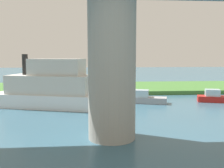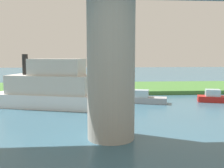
# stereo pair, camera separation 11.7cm
# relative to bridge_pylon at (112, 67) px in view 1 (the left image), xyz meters

# --- Properties ---
(ground_plane) EXTENTS (160.00, 160.00, 0.00)m
(ground_plane) POSITION_rel_bridge_pylon_xyz_m (0.72, -16.09, -4.22)
(ground_plane) COLOR #386075
(grassy_bank) EXTENTS (80.00, 12.00, 0.50)m
(grassy_bank) POSITION_rel_bridge_pylon_xyz_m (0.72, -22.09, -3.97)
(grassy_bank) COLOR #427533
(grassy_bank) RESTS_ON ground
(bridge_pylon) EXTENTS (2.76, 2.76, 8.43)m
(bridge_pylon) POSITION_rel_bridge_pylon_xyz_m (0.00, 0.00, 0.00)
(bridge_pylon) COLOR #9E998E
(bridge_pylon) RESTS_ON ground
(person_on_bank) EXTENTS (0.39, 0.39, 1.39)m
(person_on_bank) POSITION_rel_bridge_pylon_xyz_m (-2.04, -17.73, -3.02)
(person_on_bank) COLOR #2D334C
(person_on_bank) RESTS_ON grassy_bank
(mooring_post) EXTENTS (0.20, 0.20, 0.97)m
(mooring_post) POSITION_rel_bridge_pylon_xyz_m (-2.48, -16.52, -3.23)
(mooring_post) COLOR brown
(mooring_post) RESTS_ON grassy_bank
(houseboat_blue) EXTENTS (10.35, 5.90, 5.02)m
(houseboat_blue) POSITION_rel_bridge_pylon_xyz_m (5.30, -9.74, -2.36)
(houseboat_blue) COLOR white
(houseboat_blue) RESTS_ON ground
(skiff_small) EXTENTS (4.26, 2.59, 1.34)m
(skiff_small) POSITION_rel_bridge_pylon_xyz_m (-11.99, -10.95, -3.74)
(skiff_small) COLOR red
(skiff_small) RESTS_ON ground
(motorboat_red) EXTENTS (4.32, 2.62, 1.36)m
(motorboat_red) POSITION_rel_bridge_pylon_xyz_m (-4.38, -10.98, -3.73)
(motorboat_red) COLOR #99999E
(motorboat_red) RESTS_ON ground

